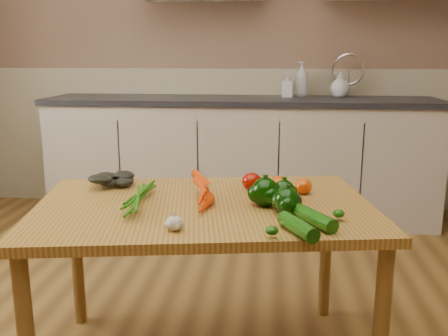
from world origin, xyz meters
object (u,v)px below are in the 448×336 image
leafy_greens (115,176)px  pepper_c (287,201)px  tomato_b (278,184)px  zucchini_a (314,218)px  carrot_bunch (182,195)px  pepper_a (265,192)px  garlic_bulb (174,223)px  tomato_a (252,182)px  zucchini_b (298,227)px  table (204,222)px  soap_bottle_c (340,85)px  soap_bottle_a (302,79)px  soap_bottle_b (288,85)px  tomato_c (303,186)px  pepper_b (284,191)px

leafy_greens → pepper_c: bearing=-23.5°
tomato_b → zucchini_a: (0.11, -0.40, -0.01)m
carrot_bunch → pepper_a: bearing=-10.0°
garlic_bulb → tomato_a: 0.54m
pepper_c → tomato_b: 0.29m
carrot_bunch → zucchini_b: 0.51m
table → pepper_c: pepper_c is taller
soap_bottle_c → zucchini_a: soap_bottle_c is taller
pepper_a → zucchini_a: size_ratio=0.52×
leafy_greens → pepper_a: pepper_a is taller
table → tomato_b: (0.28, 0.20, 0.11)m
zucchini_a → pepper_a: bearing=129.9°
pepper_c → garlic_bulb: bearing=-150.8°
table → pepper_a: (0.23, -0.01, 0.13)m
soap_bottle_c → pepper_c: size_ratio=1.96×
pepper_c → zucchini_a: bearing=-51.1°
leafy_greens → pepper_c: size_ratio=1.91×
soap_bottle_a → soap_bottle_b: size_ratio=1.45×
soap_bottle_c → leafy_greens: 2.15m
tomato_a → zucchini_b: tomato_a is taller
zucchini_b → soap_bottle_a: bearing=87.0°
table → tomato_a: (0.17, 0.20, 0.11)m
soap_bottle_a → tomato_a: bearing=39.7°
tomato_c → zucchini_b: tomato_c is taller
leafy_greens → soap_bottle_a: bearing=64.8°
soap_bottle_b → pepper_b: (-0.05, -1.92, -0.28)m
soap_bottle_b → soap_bottle_c: 0.39m
carrot_bunch → tomato_b: 0.41m
pepper_c → tomato_b: size_ratio=1.33×
soap_bottle_b → zucchini_b: size_ratio=0.99×
leafy_greens → garlic_bulb: 0.62m
carrot_bunch → zucchini_a: bearing=-32.0°
soap_bottle_c → table: bearing=77.1°
garlic_bulb → pepper_a: pepper_a is taller
carrot_bunch → zucchini_b: (0.42, -0.29, -0.01)m
pepper_c → tomato_b: (-0.03, 0.29, -0.01)m
soap_bottle_b → table: bearing=-2.1°
soap_bottle_b → pepper_b: size_ratio=2.23×
carrot_bunch → garlic_bulb: carrot_bunch is taller
soap_bottle_c → zucchini_b: (-0.40, -2.30, -0.30)m
carrot_bunch → leafy_greens: 0.39m
soap_bottle_a → carrot_bunch: (-0.54, -2.06, -0.33)m
soap_bottle_a → tomato_c: bearing=46.1°
soap_bottle_b → garlic_bulb: (-0.41, -2.27, -0.30)m
soap_bottle_c → tomato_a: size_ratio=2.27×
table → zucchini_a: 0.45m
zucchini_a → zucchini_b: size_ratio=1.12×
tomato_a → soap_bottle_c: bearing=72.5°
carrot_bunch → pepper_b: size_ratio=2.88×
table → soap_bottle_c: bearing=60.6°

